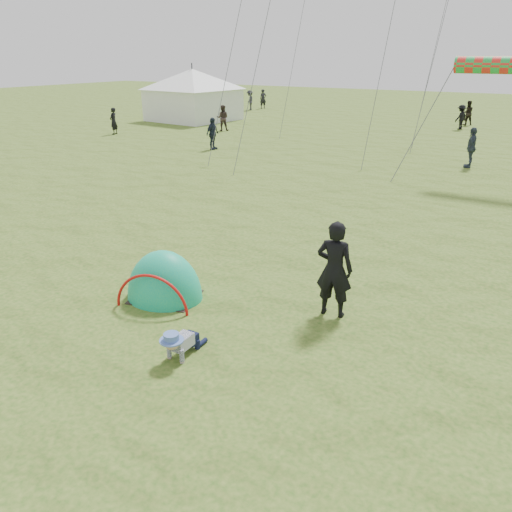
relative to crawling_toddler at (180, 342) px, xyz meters
The scene contains 14 objects.
ground 1.05m from the crawling_toddler, behind, with size 140.00×140.00×0.00m, color #295115.
crawling_toddler is the anchor object (origin of this frame).
popup_tent 2.36m from the crawling_toddler, 137.31° to the left, with size 1.63×1.35×2.11m, color #01A28E.
standing_adult 3.27m from the crawling_toddler, 59.51° to the left, with size 0.71×0.47×1.95m, color black.
event_marquee 33.41m from the crawling_toddler, 127.36° to the left, with size 5.94×5.94×4.08m, color white, non-canonical shape.
crowd_person_0 26.93m from the crawling_toddler, 138.26° to the left, with size 0.61×0.40×1.67m, color black.
crowd_person_1 34.55m from the crawling_toddler, 92.27° to the left, with size 0.84×0.65×1.72m, color black.
crowd_person_2 19.04m from the crawling_toddler, 85.65° to the left, with size 1.05×0.44×1.80m, color #313B4B.
crowd_person_3 40.74m from the crawling_toddler, 120.17° to the left, with size 1.15×0.66×1.77m, color #232427.
crowd_person_5 36.51m from the crawling_toddler, 128.48° to the left, with size 1.50×0.48×1.62m, color black.
crowd_person_8 20.19m from the crawling_toddler, 124.21° to the left, with size 0.99×0.41×1.69m, color #1D2633.
crowd_person_9 32.00m from the crawling_toddler, 92.43° to the left, with size 1.06×0.61×1.63m, color black.
crowd_person_12 42.43m from the crawling_toddler, 118.53° to the left, with size 0.64×0.42×1.75m, color black.
crowd_person_13 27.39m from the crawling_toddler, 123.21° to the left, with size 0.81×0.63×1.67m, color #362926.
Camera 1 is at (5.91, -5.61, 4.83)m, focal length 35.00 mm.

